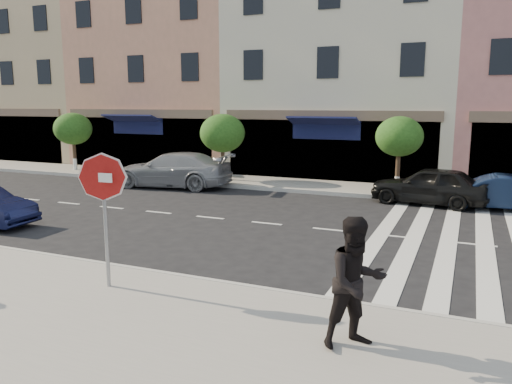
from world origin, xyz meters
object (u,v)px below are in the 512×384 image
Objects in this scene: walker at (356,283)px; car_far_right at (493,192)px; car_far_mid at (430,186)px; stop_sign at (103,191)px; car_far_left at (172,170)px.

walker reaches higher than car_far_right.
car_far_mid is (0.09, 12.22, -0.41)m from walker.
car_far_mid reaches higher than car_far_right.
stop_sign is 1.35× the size of walker.
car_far_mid is 1.12× the size of car_far_right.
car_far_mid is at bearing 47.73° from walker.
car_far_mid is at bearing -94.08° from car_far_right.
stop_sign is 12.83m from car_far_mid.
stop_sign is at bearing -15.51° from car_far_mid.
car_far_left is at bearing -80.06° from car_far_mid.
walker is 15.97m from car_far_left.
walker reaches higher than car_far_mid.
stop_sign reaches higher than car_far_right.
car_far_mid is (5.04, 11.72, -1.34)m from stop_sign.
car_far_right is at bearing 84.82° from car_far_left.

